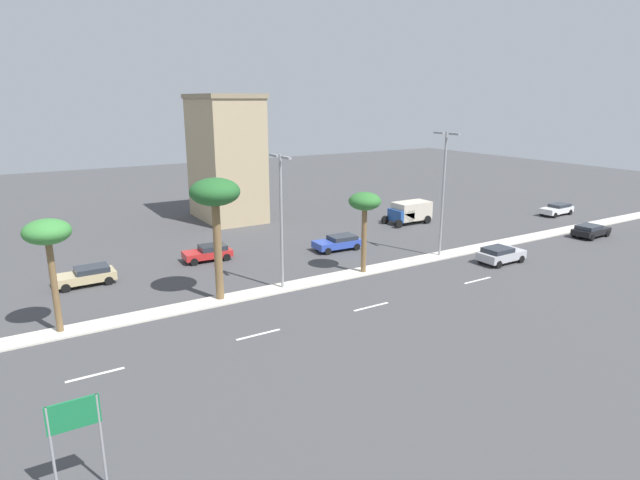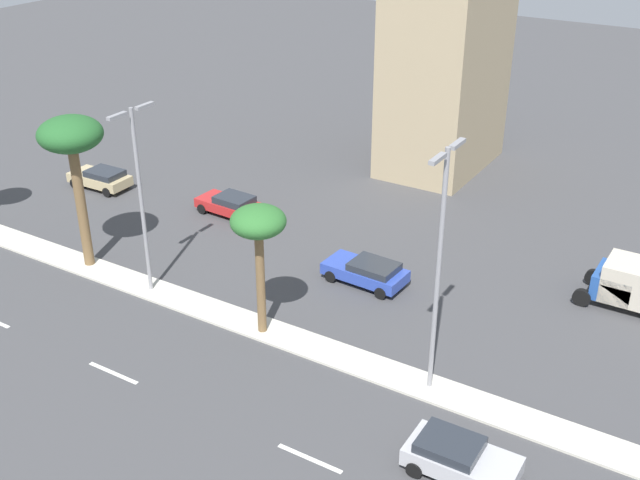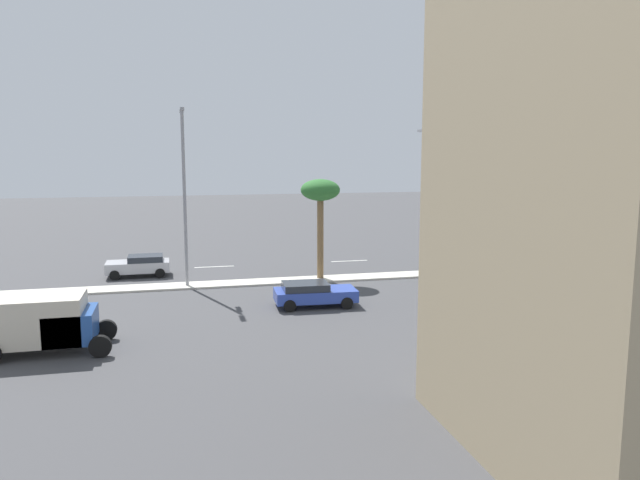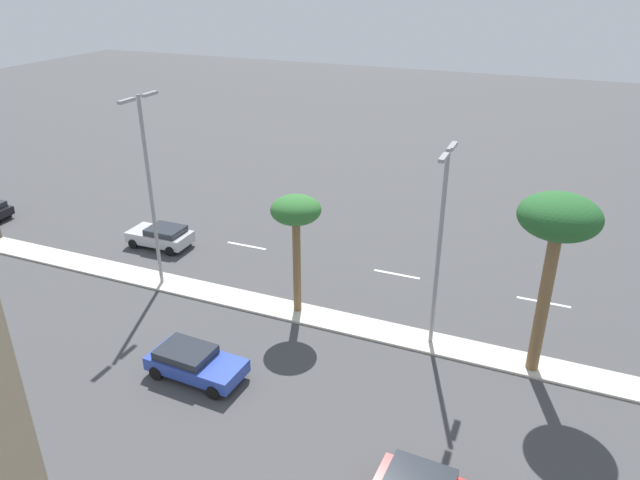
% 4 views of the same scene
% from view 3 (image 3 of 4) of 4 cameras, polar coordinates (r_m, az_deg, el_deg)
% --- Properties ---
extents(ground_plane, '(160.00, 160.00, 0.00)m').
position_cam_3_polar(ground_plane, '(39.24, -1.73, -3.85)').
color(ground_plane, '#424244').
extents(median_curb, '(1.80, 86.74, 0.12)m').
position_cam_3_polar(median_curb, '(38.51, -15.96, -4.31)').
color(median_curb, beige).
rests_on(median_curb, ground).
extents(lane_stripe_center, '(0.20, 2.80, 0.01)m').
position_cam_3_polar(lane_stripe_center, '(58.22, 26.86, -0.75)').
color(lane_stripe_center, silver).
rests_on(lane_stripe_center, ground).
extents(lane_stripe_trailing, '(0.20, 2.80, 0.01)m').
position_cam_3_polar(lane_stripe_trailing, '(53.70, 20.75, -1.08)').
color(lane_stripe_trailing, silver).
rests_on(lane_stripe_trailing, ground).
extents(lane_stripe_near, '(0.20, 2.80, 0.01)m').
position_cam_3_polar(lane_stripe_near, '(49.24, 12.03, -1.53)').
color(lane_stripe_near, silver).
rests_on(lane_stripe_near, ground).
extents(lane_stripe_right, '(0.20, 2.80, 0.01)m').
position_cam_3_polar(lane_stripe_right, '(46.33, 2.76, -1.97)').
color(lane_stripe_right, silver).
rests_on(lane_stripe_right, ground).
extents(lane_stripe_mid, '(0.20, 2.80, 0.01)m').
position_cam_3_polar(lane_stripe_mid, '(44.62, -9.86, -2.48)').
color(lane_stripe_mid, silver).
rests_on(lane_stripe_mid, ground).
extents(traffic_signal_gantry, '(19.46, 0.53, 6.13)m').
position_cam_3_polar(traffic_signal_gantry, '(62.14, 27.43, 3.58)').
color(traffic_signal_gantry, '#515459').
rests_on(traffic_signal_gantry, ground).
extents(directional_road_sign, '(0.10, 1.73, 3.67)m').
position_cam_3_polar(directional_road_sign, '(61.44, 17.77, 2.71)').
color(directional_road_sign, gray).
rests_on(directional_road_sign, ground).
extents(commercial_building, '(9.79, 6.35, 13.96)m').
position_cam_3_polar(commercial_building, '(17.29, 24.90, 3.39)').
color(commercial_building, tan).
rests_on(commercial_building, ground).
extents(palm_tree_right, '(2.62, 2.62, 6.79)m').
position_cam_3_polar(palm_tree_right, '(48.59, 26.20, 4.73)').
color(palm_tree_right, brown).
rests_on(palm_tree_right, median_curb).
extents(palm_tree_far, '(3.32, 3.32, 8.34)m').
position_cam_3_polar(palm_tree_far, '(42.79, 15.90, 6.55)').
color(palm_tree_far, brown).
rests_on(palm_tree_far, median_curb).
extents(palm_tree_mid, '(2.51, 2.51, 6.39)m').
position_cam_3_polar(palm_tree_mid, '(38.92, 0.03, 4.28)').
color(palm_tree_mid, brown).
rests_on(palm_tree_mid, median_curb).
extents(street_lamp_near, '(2.90, 0.24, 9.64)m').
position_cam_3_polar(street_lamp_near, '(41.00, 9.88, 4.71)').
color(street_lamp_near, gray).
rests_on(street_lamp_near, median_curb).
extents(street_lamp_front, '(2.90, 0.24, 10.68)m').
position_cam_3_polar(street_lamp_front, '(37.54, -12.59, 5.14)').
color(street_lamp_front, gray).
rests_on(street_lamp_front, median_curb).
extents(sedan_silver_mid, '(2.15, 4.08, 1.39)m').
position_cam_3_polar(sedan_silver_mid, '(42.34, -16.52, -2.25)').
color(sedan_silver_mid, '#B2B2B7').
rests_on(sedan_silver_mid, ground).
extents(sedan_red_front, '(2.16, 4.11, 1.32)m').
position_cam_3_polar(sedan_red_front, '(34.37, 19.31, -4.84)').
color(sedan_red_front, red).
rests_on(sedan_red_front, ground).
extents(sedan_blue_inboard, '(2.27, 4.43, 1.31)m').
position_cam_3_polar(sedan_blue_inboard, '(32.78, -0.65, -4.99)').
color(sedan_blue_inboard, '#2D47AD').
rests_on(sedan_blue_inboard, ground).
extents(box_truck, '(2.62, 5.26, 2.39)m').
position_cam_3_polar(box_truck, '(27.74, -24.59, -6.96)').
color(box_truck, '#234C99').
rests_on(box_truck, ground).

